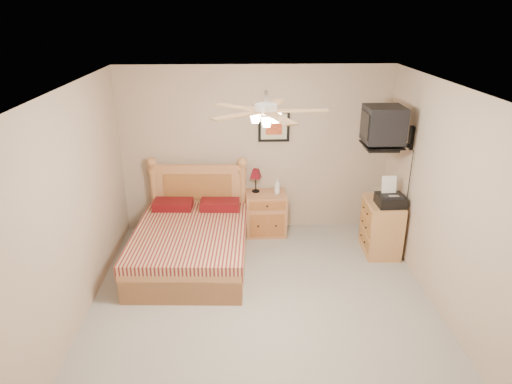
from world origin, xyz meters
TOP-DOWN VIEW (x-y plane):
  - floor at (0.00, 0.00)m, footprint 4.50×4.50m
  - ceiling at (0.00, 0.00)m, footprint 4.00×4.50m
  - wall_back at (0.00, 2.25)m, footprint 4.00×0.04m
  - wall_front at (0.00, -2.25)m, footprint 4.00×0.04m
  - wall_left at (-2.00, 0.00)m, footprint 0.04×4.50m
  - wall_right at (2.00, 0.00)m, footprint 0.04×4.50m
  - bed at (-0.91, 1.12)m, footprint 1.53×1.95m
  - nightstand at (0.15, 2.00)m, footprint 0.61×0.46m
  - table_lamp at (-0.00, 2.09)m, footprint 0.25×0.25m
  - lotion_bottle at (0.31, 2.00)m, footprint 0.09×0.09m
  - framed_picture at (0.27, 2.23)m, footprint 0.46×0.04m
  - dresser at (1.73, 1.36)m, footprint 0.48×0.67m
  - fax_machine at (1.76, 1.24)m, footprint 0.36×0.38m
  - magazine_lower at (1.67, 1.61)m, footprint 0.25×0.29m
  - magazine_upper at (1.69, 1.62)m, footprint 0.26×0.32m
  - wall_tv at (1.75, 1.34)m, footprint 0.56×0.46m
  - ceiling_fan at (0.00, -0.20)m, footprint 1.14×1.14m

SIDE VIEW (x-z plane):
  - floor at x=0.00m, z-range 0.00..0.00m
  - nightstand at x=0.15m, z-range 0.00..0.65m
  - dresser at x=1.73m, z-range 0.00..0.77m
  - bed at x=-0.91m, z-range 0.00..1.22m
  - lotion_bottle at x=0.31m, z-range 0.65..0.87m
  - magazine_lower at x=1.67m, z-range 0.77..0.79m
  - magazine_upper at x=1.69m, z-range 0.79..0.81m
  - table_lamp at x=0.00m, z-range 0.65..1.01m
  - fax_machine at x=1.76m, z-range 0.77..1.14m
  - wall_back at x=0.00m, z-range 0.00..2.50m
  - wall_front at x=0.00m, z-range 0.00..2.50m
  - wall_left at x=-2.00m, z-range 0.00..2.50m
  - wall_right at x=2.00m, z-range 0.00..2.50m
  - framed_picture at x=0.27m, z-range 1.39..1.85m
  - wall_tv at x=1.75m, z-range 1.52..2.10m
  - ceiling_fan at x=0.00m, z-range 2.22..2.50m
  - ceiling at x=0.00m, z-range 2.48..2.52m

